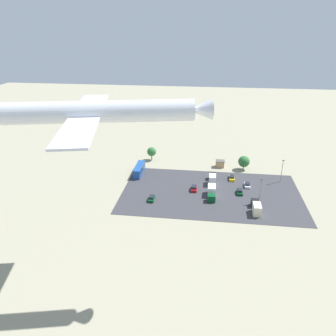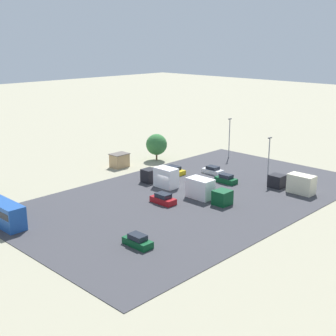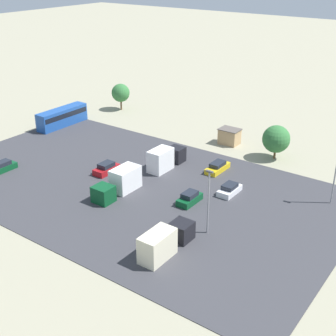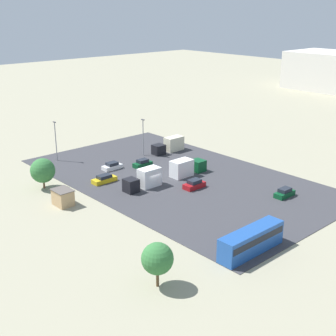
{
  "view_description": "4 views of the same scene",
  "coord_description": "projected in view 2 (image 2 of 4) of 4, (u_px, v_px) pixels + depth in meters",
  "views": [
    {
      "loc": [
        2.05,
        106.77,
        53.4
      ],
      "look_at": [
        11.95,
        29.04,
        18.72
      ],
      "focal_mm": 35.0,
      "sensor_mm": 36.0,
      "label": 1
    },
    {
      "loc": [
        55.45,
        54.41,
        25.43
      ],
      "look_at": [
        5.93,
        6.19,
        6.11
      ],
      "focal_mm": 50.0,
      "sensor_mm": 36.0,
      "label": 2
    },
    {
      "loc": [
        -39.96,
        52.2,
        30.68
      ],
      "look_at": [
        -5.81,
        5.02,
        3.97
      ],
      "focal_mm": 50.0,
      "sensor_mm": 36.0,
      "label": 3
    },
    {
      "loc": [
        61.82,
        -51.98,
        31.75
      ],
      "look_at": [
        -1.23,
        4.92,
        2.13
      ],
      "focal_mm": 50.0,
      "sensor_mm": 36.0,
      "label": 4
    }
  ],
  "objects": [
    {
      "name": "parked_car_3",
      "position": [
        226.0,
        179.0,
        84.49
      ],
      "size": [
        1.83,
        4.01,
        1.57
      ],
      "color": "#0C4723",
      "rests_on": "ground"
    },
    {
      "name": "parked_car_0",
      "position": [
        174.0,
        170.0,
        90.47
      ],
      "size": [
        1.9,
        4.75,
        1.44
      ],
      "color": "gold",
      "rests_on": "ground"
    },
    {
      "name": "ground_plane",
      "position": [
        166.0,
        188.0,
        81.66
      ],
      "size": [
        400.0,
        400.0,
        0.0
      ],
      "primitive_type": "plane",
      "color": "gray"
    },
    {
      "name": "parked_car_1",
      "position": [
        138.0,
        241.0,
        58.83
      ],
      "size": [
        1.78,
        4.08,
        1.55
      ],
      "rotation": [
        0.0,
        0.0,
        3.14
      ],
      "color": "#0C4723",
      "rests_on": "ground"
    },
    {
      "name": "shed_building",
      "position": [
        119.0,
        160.0,
        94.92
      ],
      "size": [
        3.61,
        2.78,
        2.79
      ],
      "color": "tan",
      "rests_on": "ground"
    },
    {
      "name": "parking_lot_surface",
      "position": [
        193.0,
        196.0,
        77.42
      ],
      "size": [
        60.67,
        35.59,
        0.08
      ],
      "color": "#38383D",
      "rests_on": "ground"
    },
    {
      "name": "parked_car_4",
      "position": [
        213.0,
        170.0,
        90.34
      ],
      "size": [
        1.93,
        4.06,
        1.42
      ],
      "color": "silver",
      "rests_on": "ground"
    },
    {
      "name": "parked_car_2",
      "position": [
        163.0,
        199.0,
        74.05
      ],
      "size": [
        1.98,
        4.22,
        1.62
      ],
      "rotation": [
        0.0,
        0.0,
        3.14
      ],
      "color": "maroon",
      "rests_on": "ground"
    },
    {
      "name": "tree_near_shed",
      "position": [
        157.0,
        144.0,
        99.84
      ],
      "size": [
        4.5,
        4.5,
        5.66
      ],
      "color": "brown",
      "rests_on": "ground"
    },
    {
      "name": "light_pole_lot_edge",
      "position": [
        229.0,
        136.0,
        101.56
      ],
      "size": [
        0.9,
        0.28,
        8.58
      ],
      "color": "gray",
      "rests_on": "ground"
    },
    {
      "name": "parked_truck_1",
      "position": [
        161.0,
        177.0,
        82.61
      ],
      "size": [
        2.42,
        7.43,
        3.47
      ],
      "rotation": [
        0.0,
        0.0,
        3.14
      ],
      "color": "black",
      "rests_on": "ground"
    },
    {
      "name": "light_pole_lot_centre",
      "position": [
        269.0,
        157.0,
        84.12
      ],
      "size": [
        0.9,
        0.28,
        8.24
      ],
      "color": "gray",
      "rests_on": "ground"
    },
    {
      "name": "parked_truck_0",
      "position": [
        294.0,
        183.0,
        79.51
      ],
      "size": [
        2.35,
        8.1,
        3.2
      ],
      "rotation": [
        0.0,
        0.0,
        3.14
      ],
      "color": "black",
      "rests_on": "ground"
    },
    {
      "name": "parked_truck_2",
      "position": [
        206.0,
        191.0,
        75.43
      ],
      "size": [
        2.59,
        7.93,
        3.29
      ],
      "color": "#0C4723",
      "rests_on": "ground"
    }
  ]
}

